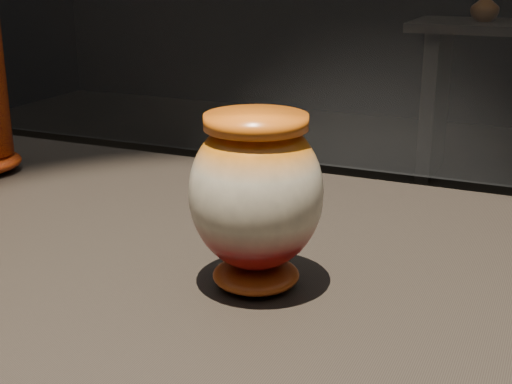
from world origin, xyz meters
TOP-DOWN VIEW (x-y plane):
  - main_vase at (0.11, -0.03)m, footprint 0.15×0.15m
  - back_vase_left at (-0.08, 3.52)m, footprint 0.21×0.21m

SIDE VIEW (x-z plane):
  - back_vase_left at x=-0.08m, z-range 0.90..1.06m
  - main_vase at x=0.11m, z-range 0.91..1.10m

